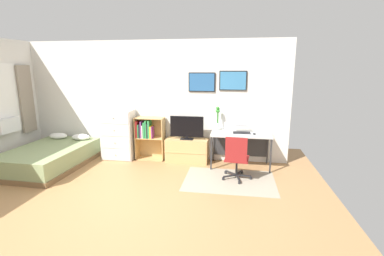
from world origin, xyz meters
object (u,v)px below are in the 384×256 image
Objects in this scene: dresser at (119,134)px; office_chair at (236,157)px; desk at (241,138)px; bamboo_vase at (218,118)px; wine_glass at (222,127)px; computer_mouse at (254,134)px; tv_stand at (187,150)px; television at (187,128)px; bookshelf at (148,135)px; bed at (50,157)px; laptop at (241,129)px.

office_chair is (2.72, -0.86, -0.12)m from dresser.
office_chair is (-0.08, -0.84, -0.15)m from desk.
bamboo_vase is 0.32m from wine_glass.
dresser is at bearing 176.69° from computer_mouse.
office_chair is (1.10, -0.88, 0.19)m from tv_stand.
television is 7.15× the size of computer_mouse.
television is 4.13× the size of wine_glass.
wine_glass is (1.71, -0.21, 0.29)m from bookshelf.
computer_mouse is 0.88m from bamboo_vase.
bed is at bearing -164.46° from tv_stand.
television is at bearing -4.30° from bookshelf.
desk is at bearing -2.38° from bookshelf.
dresser reaches higher than laptop.
laptop reaches higher than tv_stand.
bed is 1.51m from dresser.
dresser is 1.63m from television.
bookshelf reaches higher than desk.
computer_mouse is at bearing -6.67° from television.
dresser is 2.33m from bamboo_vase.
office_chair is 4.78× the size of wine_glass.
wine_glass reaches higher than desk.
tv_stand is 1.24m from desk.
bamboo_vase reaches higher than dresser.
computer_mouse is (3.07, -0.18, 0.18)m from dresser.
desk is 0.49m from wine_glass.
tv_stand is 5.23× the size of wine_glass.
computer_mouse is 0.68m from wine_glass.
office_chair is 8.27× the size of computer_mouse.
computer_mouse is (4.31, 0.60, 0.53)m from bed.
laptop is (2.81, -0.04, 0.23)m from dresser.
television is 1.20m from desk.
bed is 4.38m from computer_mouse.
bookshelf is at bearing 177.62° from desk.
wine_glass is (0.79, -0.16, 0.61)m from tv_stand.
computer_mouse reaches higher than desk.
office_chair is 0.83m from computer_mouse.
tv_stand is (2.85, 0.79, 0.04)m from bed.
bed is 2.96m from tv_stand.
television is at bearing 147.85° from office_chair.
tv_stand is (1.61, 0.02, -0.31)m from dresser.
bookshelf is 1.75m from wine_glass.
desk is 0.66m from bamboo_vase.
wine_glass is at bearing -11.51° from tv_stand.
laptop is (1.19, -0.04, 0.02)m from television.
bamboo_vase reaches higher than laptop.
bamboo_vase is (0.67, 0.12, 0.22)m from television.
bed is 11.26× the size of wine_glass.
bed reaches higher than tv_stand.
bed is 2.36× the size of office_chair.
wine_glass is at bearing 119.02° from office_chair.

